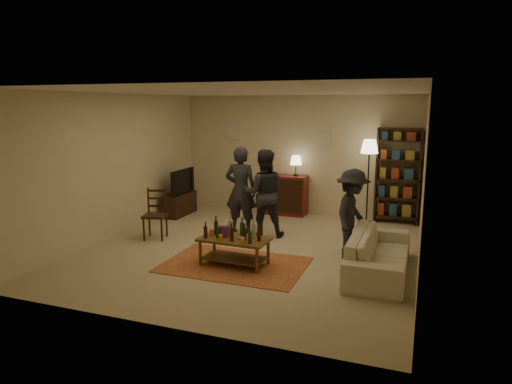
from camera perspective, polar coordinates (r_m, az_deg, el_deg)
The scene contains 13 objects.
floor at distance 8.04m, azimuth -0.62°, elevation -7.14°, with size 6.00×6.00×0.00m, color #C6B793.
room_shell at distance 10.69m, azimuth 1.80°, elevation 7.26°, with size 6.00×6.00×6.00m.
rug at distance 7.28m, azimuth -2.71°, elevation -9.05°, with size 2.20×1.50×0.01m, color maroon.
coffee_table at distance 7.16m, azimuth -2.78°, elevation -6.12°, with size 1.10×0.63×0.78m.
dining_chair at distance 8.77m, azimuth -12.42°, elevation -2.45°, with size 0.51×0.51×0.96m.
tv_stand at distance 10.54m, azimuth -9.61°, elevation -0.79°, with size 0.40×1.00×1.06m.
dresser at distance 10.47m, azimuth 3.67°, elevation -0.22°, with size 1.00×0.50×1.36m.
bookshelf at distance 10.04m, azimuth 17.28°, elevation 2.06°, with size 0.90×0.34×2.02m.
floor_lamp at distance 9.78m, azimuth 13.98°, elevation 4.82°, with size 0.36×0.36×1.78m.
sofa at distance 7.11m, azimuth 15.15°, elevation -7.38°, with size 2.08×0.81×0.61m, color beige.
person_left at distance 8.80m, azimuth -1.91°, elevation 0.20°, with size 0.63×0.41×1.71m, color #25252C.
person_right at distance 8.62m, azimuth 0.94°, elevation -0.17°, with size 0.81×0.63×1.67m, color #24252C.
person_by_sofa at distance 7.57m, azimuth 11.92°, elevation -2.71°, with size 0.95×0.55×1.48m, color #232228.
Camera 1 is at (2.72, -7.15, 2.48)m, focal length 32.00 mm.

